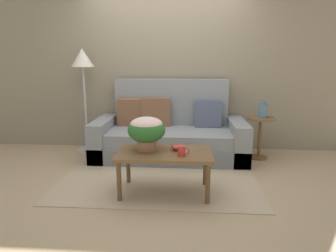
# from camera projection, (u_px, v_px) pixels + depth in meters

# --- Properties ---
(ground_plane) EXTENTS (14.00, 14.00, 0.00)m
(ground_plane) POSITION_uv_depth(u_px,v_px,m) (161.00, 170.00, 3.82)
(ground_plane) COLOR tan
(wall_back) EXTENTS (6.40, 0.12, 2.81)m
(wall_back) POSITION_uv_depth(u_px,v_px,m) (167.00, 61.00, 4.59)
(wall_back) COLOR gray
(wall_back) RESTS_ON ground
(area_rug) EXTENTS (2.36, 2.00, 0.01)m
(area_rug) POSITION_uv_depth(u_px,v_px,m) (160.00, 172.00, 3.76)
(area_rug) COLOR tan
(area_rug) RESTS_ON ground
(couch) EXTENTS (2.21, 0.95, 1.14)m
(couch) POSITION_uv_depth(u_px,v_px,m) (170.00, 134.00, 4.35)
(couch) COLOR slate
(couch) RESTS_ON ground
(coffee_table) EXTENTS (1.01, 0.56, 0.47)m
(coffee_table) POSITION_uv_depth(u_px,v_px,m) (165.00, 157.00, 3.08)
(coffee_table) COLOR brown
(coffee_table) RESTS_ON ground
(side_table) EXTENTS (0.39, 0.39, 0.62)m
(side_table) POSITION_uv_depth(u_px,v_px,m) (260.00, 130.00, 4.20)
(side_table) COLOR brown
(side_table) RESTS_ON ground
(floor_lamp) EXTENTS (0.34, 0.34, 1.60)m
(floor_lamp) POSITION_uv_depth(u_px,v_px,m) (83.00, 67.00, 4.39)
(floor_lamp) COLOR #B2B2B7
(floor_lamp) RESTS_ON ground
(potted_plant) EXTENTS (0.41, 0.41, 0.36)m
(potted_plant) POSITION_uv_depth(u_px,v_px,m) (147.00, 130.00, 3.10)
(potted_plant) COLOR #A36B4C
(potted_plant) RESTS_ON coffee_table
(coffee_mug) EXTENTS (0.12, 0.08, 0.10)m
(coffee_mug) POSITION_uv_depth(u_px,v_px,m) (182.00, 151.00, 2.93)
(coffee_mug) COLOR red
(coffee_mug) RESTS_ON coffee_table
(snack_bowl) EXTENTS (0.12, 0.12, 0.06)m
(snack_bowl) POSITION_uv_depth(u_px,v_px,m) (176.00, 147.00, 3.12)
(snack_bowl) COLOR #B2382D
(snack_bowl) RESTS_ON coffee_table
(table_vase) EXTENTS (0.12, 0.12, 0.27)m
(table_vase) POSITION_uv_depth(u_px,v_px,m) (263.00, 110.00, 4.12)
(table_vase) COLOR slate
(table_vase) RESTS_ON side_table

